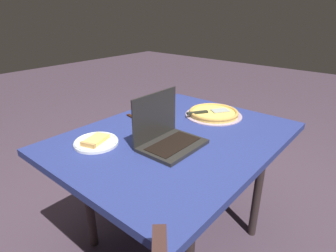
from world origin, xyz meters
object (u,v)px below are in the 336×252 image
object	(u,v)px
dining_table	(176,146)
table_knife	(136,119)
laptop	(167,135)
pizza_plate	(96,142)
drink_cup	(167,106)
pizza_tray	(213,113)

from	to	relation	value
dining_table	table_knife	xyz separation A→B (m)	(0.02, 0.32, 0.07)
laptop	pizza_plate	xyz separation A→B (m)	(-0.22, 0.27, -0.04)
table_knife	drink_cup	bearing A→B (deg)	-23.55
laptop	pizza_plate	distance (m)	0.35
table_knife	drink_cup	size ratio (longest dim) A/B	2.23
laptop	table_knife	world-z (taller)	laptop
dining_table	drink_cup	xyz separation A→B (m)	(0.21, 0.24, 0.12)
pizza_plate	table_knife	bearing A→B (deg)	14.28
dining_table	pizza_plate	distance (m)	0.42
laptop	table_knife	distance (m)	0.39
pizza_tray	table_knife	distance (m)	0.48
table_knife	drink_cup	xyz separation A→B (m)	(0.19, -0.08, 0.05)
pizza_plate	table_knife	world-z (taller)	pizza_plate
dining_table	table_knife	world-z (taller)	table_knife
laptop	pizza_plate	bearing A→B (deg)	129.12
dining_table	pizza_plate	world-z (taller)	pizza_plate
laptop	drink_cup	world-z (taller)	laptop
drink_cup	laptop	bearing A→B (deg)	-139.76
table_knife	laptop	bearing A→B (deg)	-110.81
dining_table	pizza_tray	bearing A→B (deg)	0.79
laptop	drink_cup	size ratio (longest dim) A/B	2.97
laptop	drink_cup	xyz separation A→B (m)	(0.33, 0.28, -0.00)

